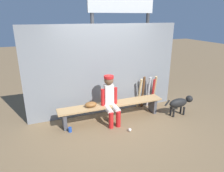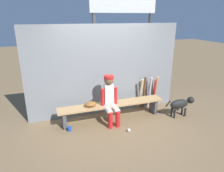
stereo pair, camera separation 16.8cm
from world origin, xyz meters
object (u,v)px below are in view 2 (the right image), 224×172
(bat_wood_tan, at_px, (156,91))
(cup_on_bench, at_px, (104,102))
(player_seated, at_px, (110,98))
(scoreboard, at_px, (126,14))
(bat_wood_dark, at_px, (144,93))
(dog, at_px, (181,104))
(baseball_glove, at_px, (91,104))
(bat_wood_natural, at_px, (140,94))
(baseball, at_px, (129,130))
(bat_aluminum_silver, at_px, (150,92))
(dugout_bench, at_px, (112,107))
(bat_aluminum_red, at_px, (154,93))

(bat_wood_tan, height_order, cup_on_bench, bat_wood_tan)
(player_seated, bearing_deg, scoreboard, 56.64)
(bat_wood_dark, height_order, dog, bat_wood_dark)
(baseball_glove, relative_size, scoreboard, 0.08)
(bat_wood_natural, distance_m, bat_wood_dark, 0.11)
(baseball_glove, bearing_deg, baseball, -43.99)
(cup_on_bench, bearing_deg, bat_aluminum_silver, 13.42)
(dog, bearing_deg, bat_wood_natural, 136.61)
(bat_wood_dark, bearing_deg, scoreboard, 100.37)
(dugout_bench, bearing_deg, bat_aluminum_red, 12.99)
(dugout_bench, bearing_deg, bat_wood_natural, 20.29)
(bat_wood_dark, bearing_deg, cup_on_bench, -165.29)
(baseball_glove, bearing_deg, dugout_bench, 0.00)
(scoreboard, bearing_deg, bat_wood_natural, -85.61)
(bat_wood_natural, xyz_separation_m, scoreboard, (-0.08, 0.98, 2.07))
(scoreboard, relative_size, dog, 4.23)
(baseball_glove, distance_m, bat_wood_natural, 1.51)
(bat_aluminum_red, distance_m, baseball, 1.58)
(bat_aluminum_silver, xyz_separation_m, bat_aluminum_red, (0.12, -0.04, -0.03))
(cup_on_bench, xyz_separation_m, scoreboard, (1.07, 1.32, 2.03))
(bat_wood_dark, height_order, baseball, bat_wood_dark)
(bat_wood_dark, relative_size, dog, 1.09)
(bat_aluminum_silver, distance_m, scoreboard, 2.31)
(bat_aluminum_silver, bearing_deg, scoreboard, 110.61)
(player_seated, relative_size, scoreboard, 0.32)
(bat_wood_natural, distance_m, bat_aluminum_silver, 0.29)
(dugout_bench, xyz_separation_m, dog, (1.72, -0.40, -0.00))
(bat_wood_natural, height_order, scoreboard, scoreboard)
(bat_wood_natural, bearing_deg, bat_aluminum_red, -5.10)
(dugout_bench, xyz_separation_m, bat_wood_tan, (1.42, 0.36, 0.11))
(dugout_bench, xyz_separation_m, bat_wood_natural, (0.94, 0.35, 0.10))
(bat_wood_tan, bearing_deg, bat_aluminum_red, -145.09)
(dog, bearing_deg, player_seated, 170.93)
(baseball, xyz_separation_m, dog, (1.56, 0.28, 0.30))
(baseball_glove, relative_size, bat_wood_dark, 0.30)
(bat_wood_dark, xyz_separation_m, bat_aluminum_silver, (0.19, 0.01, -0.02))
(player_seated, xyz_separation_m, bat_aluminum_red, (1.43, 0.42, -0.21))
(bat_wood_tan, distance_m, dog, 0.82)
(bat_aluminum_silver, relative_size, bat_wood_tan, 0.98)
(bat_wood_natural, relative_size, bat_wood_tan, 0.98)
(baseball_glove, xyz_separation_m, scoreboard, (1.40, 1.33, 2.02))
(dog, bearing_deg, bat_aluminum_red, 118.15)
(dugout_bench, relative_size, baseball_glove, 9.38)
(bat_aluminum_red, bearing_deg, baseball_glove, -170.62)
(baseball_glove, height_order, bat_wood_natural, bat_wood_natural)
(baseball_glove, distance_m, bat_aluminum_red, 1.91)
(baseball_glove, height_order, scoreboard, scoreboard)
(bat_aluminum_silver, height_order, scoreboard, scoreboard)
(bat_wood_dark, bearing_deg, dugout_bench, -162.01)
(scoreboard, bearing_deg, bat_wood_tan, -59.99)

